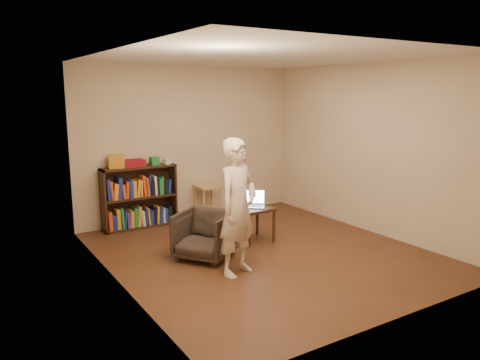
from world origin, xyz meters
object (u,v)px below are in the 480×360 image
stool (208,192)px  side_table (253,213)px  person (238,207)px  bookshelf (139,200)px  laptop (254,202)px  armchair (205,235)px

stool → side_table: bearing=-91.1°
side_table → person: size_ratio=0.31×
bookshelf → laptop: (1.20, -1.54, 0.13)m
person → bookshelf: bearing=75.3°
laptop → person: person is taller
bookshelf → side_table: (1.17, -1.58, -0.02)m
stool → side_table: size_ratio=1.14×
stool → person: bearing=-110.1°
armchair → side_table: armchair is taller
person → armchair: bearing=76.2°
armchair → side_table: bearing=70.7°
bookshelf → armchair: bearing=-83.4°
stool → person: 2.62m
stool → side_table: stool is taller
stool → laptop: bearing=-89.9°
armchair → person: size_ratio=0.42×
bookshelf → laptop: size_ratio=2.95×
stool → armchair: size_ratio=0.83×
bookshelf → stool: 1.20m
armchair → side_table: size_ratio=1.37×
stool → person: (-0.89, -2.43, 0.36)m
stool → bookshelf: bearing=175.0°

